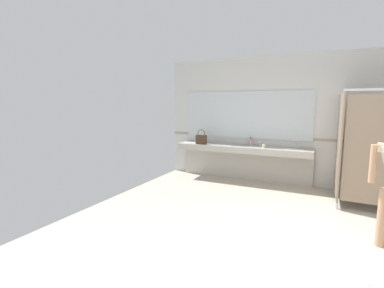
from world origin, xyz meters
name	(u,v)px	position (x,y,z in m)	size (l,w,h in m)	color
ground_plane	(312,257)	(0.00, 0.00, -0.05)	(7.26, 6.75, 0.10)	#B2A899
wall_back	(323,121)	(0.00, 3.14, 1.45)	(7.26, 0.12, 2.91)	silver
wall_back_tile_band	(321,140)	(0.00, 3.07, 1.05)	(7.26, 0.01, 0.06)	#9E937F
vanity_counter	(242,155)	(-1.68, 2.88, 0.62)	(3.15, 0.52, 0.96)	#B2ADA3
mirror_panel	(245,115)	(-1.68, 3.06, 1.56)	(3.05, 0.02, 1.13)	silver
handbag	(201,139)	(-2.66, 2.67, 0.97)	(0.25, 0.11, 0.36)	#3F2D1E
soap_dispenser	(251,142)	(-1.51, 2.95, 0.93)	(0.07, 0.07, 0.20)	#D899B2
paper_cup	(264,146)	(-1.15, 2.69, 0.89)	(0.07, 0.07, 0.08)	beige
floor_drain_cover	(365,281)	(0.52, -0.34, 0.00)	(0.14, 0.14, 0.01)	#B7BABF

